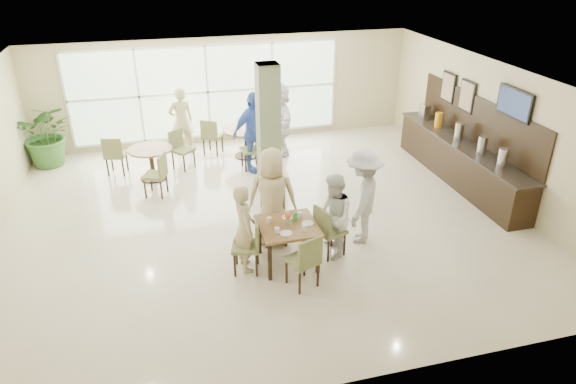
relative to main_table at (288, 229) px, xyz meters
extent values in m
plane|color=beige|center=(-0.06, 1.71, -0.66)|extent=(10.00, 10.00, 0.00)
plane|color=white|center=(-0.06, 1.71, 2.14)|extent=(10.00, 10.00, 0.00)
plane|color=beige|center=(-0.06, 6.21, 0.74)|extent=(10.00, 0.00, 10.00)
plane|color=beige|center=(-0.06, -2.79, 0.74)|extent=(10.00, 0.00, 10.00)
plane|color=beige|center=(4.94, 1.71, 0.74)|extent=(0.00, 9.00, 9.00)
plane|color=silver|center=(-0.56, 6.18, 0.74)|extent=(7.00, 0.00, 7.00)
cube|color=#606B4A|center=(0.34, 2.91, 0.74)|extent=(0.45, 0.45, 2.80)
cube|color=brown|center=(0.00, 0.00, 0.07)|extent=(0.97, 0.97, 0.05)
cube|color=black|center=(-0.41, -0.41, -0.31)|extent=(0.06, 0.06, 0.70)
cube|color=black|center=(0.41, -0.41, -0.31)|extent=(0.06, 0.06, 0.70)
cube|color=black|center=(-0.41, 0.41, -0.31)|extent=(0.06, 0.06, 0.70)
cube|color=black|center=(0.41, 0.41, -0.31)|extent=(0.06, 0.06, 0.70)
cylinder|color=brown|center=(-2.16, 4.15, 0.07)|extent=(1.00, 1.00, 0.04)
cylinder|color=black|center=(-2.16, 4.15, -0.30)|extent=(0.10, 0.10, 0.71)
cylinder|color=black|center=(-2.16, 4.15, -0.64)|extent=(0.60, 0.60, 0.03)
cylinder|color=brown|center=(0.20, 4.93, 0.07)|extent=(1.19, 1.19, 0.04)
cylinder|color=black|center=(0.20, 4.93, -0.30)|extent=(0.10, 0.10, 0.71)
cylinder|color=black|center=(0.20, 4.93, -0.64)|extent=(0.60, 0.60, 0.03)
cylinder|color=white|center=(-0.28, 0.15, 0.14)|extent=(0.08, 0.08, 0.10)
cylinder|color=white|center=(-0.24, -0.21, 0.14)|extent=(0.08, 0.08, 0.10)
cylinder|color=white|center=(0.26, 0.20, 0.14)|extent=(0.08, 0.08, 0.10)
cylinder|color=white|center=(0.21, -0.25, 0.14)|extent=(0.08, 0.08, 0.10)
cylinder|color=white|center=(-0.10, -0.27, 0.10)|extent=(0.20, 0.20, 0.01)
cylinder|color=white|center=(0.06, 0.24, 0.10)|extent=(0.20, 0.20, 0.01)
cylinder|color=white|center=(0.33, -0.05, 0.10)|extent=(0.20, 0.20, 0.01)
cylinder|color=#99B27F|center=(0.00, 0.00, 0.15)|extent=(0.07, 0.07, 0.12)
sphere|color=#EE4B14|center=(0.03, 0.00, 0.26)|extent=(0.07, 0.07, 0.07)
sphere|color=#EE4B14|center=(-0.02, 0.03, 0.26)|extent=(0.07, 0.07, 0.07)
sphere|color=#EE4B14|center=(-0.01, -0.03, 0.26)|extent=(0.07, 0.07, 0.07)
cube|color=green|center=(0.15, 0.10, 0.17)|extent=(0.09, 0.07, 0.15)
cube|color=black|center=(4.62, 2.21, -0.21)|extent=(0.60, 4.60, 0.90)
cube|color=black|center=(4.62, 2.21, 0.26)|extent=(0.64, 4.70, 0.04)
cube|color=black|center=(4.91, 2.21, 0.79)|extent=(0.04, 4.60, 1.00)
cylinder|color=silver|center=(4.62, 0.81, 0.48)|extent=(0.20, 0.20, 0.40)
cylinder|color=silver|center=(4.62, 1.51, 0.48)|extent=(0.20, 0.20, 0.40)
cylinder|color=silver|center=(4.62, 2.41, 0.48)|extent=(0.20, 0.20, 0.40)
cylinder|color=orange|center=(4.62, 3.31, 0.46)|extent=(0.18, 0.18, 0.36)
cube|color=silver|center=(4.62, 4.01, 0.46)|extent=(0.18, 0.30, 0.36)
cube|color=black|center=(4.88, 1.11, 1.49)|extent=(0.06, 1.00, 0.58)
cube|color=#7F99CC|center=(4.85, 1.11, 1.49)|extent=(0.01, 0.92, 0.50)
cube|color=black|center=(4.89, 2.71, 1.19)|extent=(0.04, 0.55, 0.70)
cube|color=olive|center=(4.86, 2.71, 1.19)|extent=(0.01, 0.47, 0.62)
cube|color=black|center=(4.89, 3.51, 1.19)|extent=(0.04, 0.55, 0.70)
cube|color=olive|center=(4.86, 3.51, 1.19)|extent=(0.01, 0.47, 0.62)
imported|color=#386C2B|center=(-4.55, 5.61, 0.14)|extent=(1.57, 1.57, 1.60)
imported|color=tan|center=(-0.73, 0.04, 0.11)|extent=(0.41, 0.59, 1.54)
imported|color=tan|center=(-0.09, 0.74, 0.25)|extent=(0.99, 0.70, 1.83)
imported|color=white|center=(0.82, 0.04, 0.11)|extent=(0.68, 0.82, 1.54)
imported|color=#B7B6B9|center=(1.49, 0.40, 0.23)|extent=(1.18, 1.33, 1.79)
imported|color=#4368CB|center=(0.22, 4.03, 0.30)|extent=(1.29, 1.05, 1.92)
imported|color=white|center=(1.06, 4.90, 0.27)|extent=(1.02, 1.82, 1.86)
imported|color=tan|center=(-1.34, 5.51, 0.22)|extent=(0.72, 0.55, 1.76)
camera|label=1|loc=(-1.88, -7.18, 4.41)|focal=32.00mm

